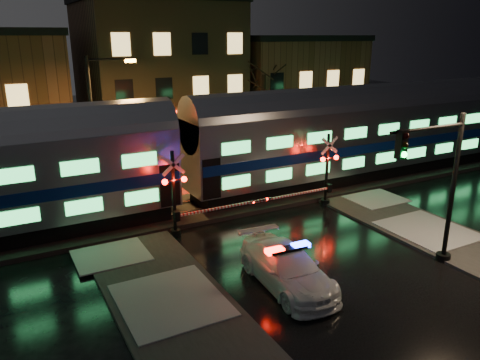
{
  "coord_description": "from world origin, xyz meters",
  "views": [
    {
      "loc": [
        -11.2,
        -16.86,
        9.05
      ],
      "look_at": [
        -0.76,
        2.5,
        2.2
      ],
      "focal_mm": 35.0,
      "sensor_mm": 36.0,
      "label": 1
    }
  ],
  "objects_px": {
    "police_car": "(287,268)",
    "crossing_signal_left": "(182,201)",
    "streetlight": "(97,120)",
    "crossing_signal_right": "(322,178)",
    "traffic_light": "(437,190)"
  },
  "relations": [
    {
      "from": "crossing_signal_right",
      "to": "streetlight",
      "type": "relative_size",
      "value": 0.71
    },
    {
      "from": "crossing_signal_left",
      "to": "traffic_light",
      "type": "bearing_deg",
      "value": -45.17
    },
    {
      "from": "crossing_signal_left",
      "to": "traffic_light",
      "type": "distance_m",
      "value": 10.93
    },
    {
      "from": "traffic_light",
      "to": "streetlight",
      "type": "relative_size",
      "value": 0.78
    },
    {
      "from": "police_car",
      "to": "crossing_signal_left",
      "type": "relative_size",
      "value": 0.9
    },
    {
      "from": "traffic_light",
      "to": "crossing_signal_left",
      "type": "bearing_deg",
      "value": 140.25
    },
    {
      "from": "police_car",
      "to": "crossing_signal_left",
      "type": "bearing_deg",
      "value": 108.74
    },
    {
      "from": "crossing_signal_left",
      "to": "crossing_signal_right",
      "type": "bearing_deg",
      "value": -0.02
    },
    {
      "from": "crossing_signal_right",
      "to": "traffic_light",
      "type": "height_order",
      "value": "traffic_light"
    },
    {
      "from": "police_car",
      "to": "streetlight",
      "type": "xyz_separation_m",
      "value": [
        -3.85,
        12.91,
        3.87
      ]
    },
    {
      "from": "police_car",
      "to": "streetlight",
      "type": "bearing_deg",
      "value": 110.1
    },
    {
      "from": "crossing_signal_left",
      "to": "streetlight",
      "type": "xyz_separation_m",
      "value": [
        -2.16,
        6.69,
        2.92
      ]
    },
    {
      "from": "crossing_signal_left",
      "to": "police_car",
      "type": "bearing_deg",
      "value": -74.76
    },
    {
      "from": "crossing_signal_right",
      "to": "crossing_signal_left",
      "type": "height_order",
      "value": "crossing_signal_left"
    },
    {
      "from": "police_car",
      "to": "crossing_signal_right",
      "type": "distance_m",
      "value": 8.97
    }
  ]
}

